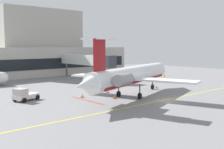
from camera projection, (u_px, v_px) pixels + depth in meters
name	position (u px, v px, depth m)	size (l,w,h in m)	color
ground	(167.00, 101.00, 40.51)	(120.00, 120.00, 0.11)	slate
terminal_building	(30.00, 52.00, 75.31)	(61.16, 13.40, 18.43)	#B7B2A8
jet_bridge_west	(87.00, 60.00, 66.44)	(2.40, 20.01, 5.95)	silver
regional_jet	(131.00, 76.00, 43.13)	(27.71, 20.68, 9.01)	white
baggage_tug	(124.00, 81.00, 56.61)	(3.16, 2.49, 1.89)	#E5B20C
pushback_tractor	(24.00, 95.00, 40.39)	(4.17, 3.14, 1.91)	silver
marshaller	(164.00, 78.00, 60.93)	(0.34, 0.83, 1.89)	#191E33
safety_cone_alpha	(108.00, 91.00, 47.71)	(0.47, 0.47, 0.55)	orange
safety_cone_bravo	(82.00, 96.00, 43.18)	(0.47, 0.47, 0.55)	orange
safety_cone_charlie	(156.00, 87.00, 52.88)	(0.47, 0.47, 0.55)	orange
safety_cone_delta	(114.00, 97.00, 42.16)	(0.47, 0.47, 0.55)	orange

